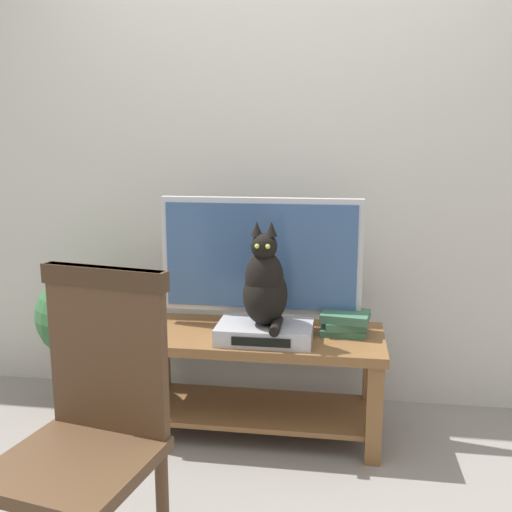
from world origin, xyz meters
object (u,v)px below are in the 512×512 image
cat (265,286)px  tv_stand (258,365)px  media_box (265,332)px  potted_plant (81,332)px  book_stack (345,322)px  wooden_chair (90,419)px  tv (261,260)px

cat → tv_stand: bearing=114.7°
media_box → potted_plant: (-0.92, 0.08, -0.08)m
media_box → book_stack: (0.35, 0.14, 0.02)m
wooden_chair → book_stack: size_ratio=4.29×
media_box → book_stack: 0.38m
tv_stand → tv: tv is taller
tv → media_box: (0.05, -0.20, -0.29)m
media_box → book_stack: bearing=21.9°
book_stack → potted_plant: potted_plant is taller
media_box → book_stack: size_ratio=1.80×
tv_stand → tv: size_ratio=1.23×
potted_plant → wooden_chair: bearing=-63.4°
media_box → potted_plant: potted_plant is taller
cat → wooden_chair: cat is taller
tv → cat: bearing=-76.9°
wooden_chair → book_stack: wooden_chair is taller
tv_stand → media_box: media_box is taller
tv_stand → wooden_chair: (-0.33, -1.10, 0.25)m
wooden_chair → tv: bearing=74.6°
tv_stand → book_stack: 0.46m
tv_stand → potted_plant: size_ratio=1.54×
tv_stand → potted_plant: 0.88m
tv → book_stack: 0.49m
tv_stand → wooden_chair: bearing=-106.7°
tv → book_stack: (0.40, -0.05, -0.27)m
book_stack → wooden_chair: bearing=-122.5°
cat → book_stack: (0.35, 0.16, -0.20)m
media_box → cat: 0.22m
book_stack → tv_stand: bearing=-173.0°
tv_stand → cat: (0.05, -0.11, 0.41)m
cat → potted_plant: (-0.92, 0.09, -0.29)m
tv_stand → wooden_chair: 1.17m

